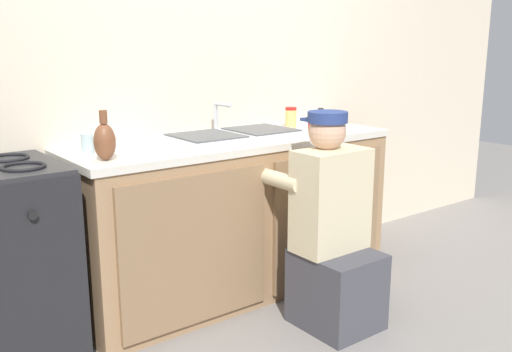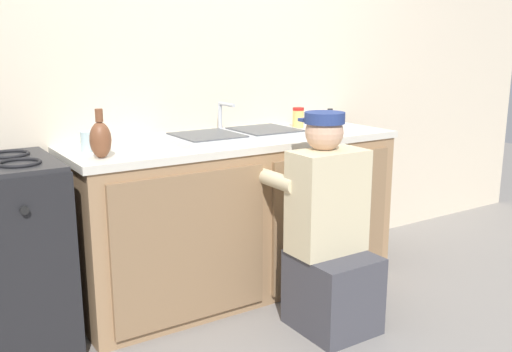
{
  "view_description": "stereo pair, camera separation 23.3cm",
  "coord_description": "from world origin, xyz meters",
  "px_view_note": "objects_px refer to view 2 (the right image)",
  "views": [
    {
      "loc": [
        -1.83,
        -2.3,
        1.43
      ],
      "look_at": [
        0.0,
        0.1,
        0.73
      ],
      "focal_mm": 40.0,
      "sensor_mm": 36.0,
      "label": 1
    },
    {
      "loc": [
        -1.64,
        -2.44,
        1.43
      ],
      "look_at": [
        0.0,
        0.1,
        0.73
      ],
      "focal_mm": 40.0,
      "sensor_mm": 36.0,
      "label": 2
    }
  ],
  "objects_px": {
    "condiment_jar": "(298,118)",
    "vase_decorative": "(100,139)",
    "spice_bottle_red": "(316,125)",
    "spice_bottle_pepper": "(330,117)",
    "water_glass": "(87,142)",
    "sink_double_basin": "(237,135)",
    "plumber_person": "(329,241)"
  },
  "relations": [
    {
      "from": "spice_bottle_red",
      "to": "water_glass",
      "type": "height_order",
      "value": "spice_bottle_red"
    },
    {
      "from": "water_glass",
      "to": "spice_bottle_pepper",
      "type": "distance_m",
      "value": 1.64
    },
    {
      "from": "plumber_person",
      "to": "spice_bottle_pepper",
      "type": "distance_m",
      "value": 1.14
    },
    {
      "from": "condiment_jar",
      "to": "water_glass",
      "type": "xyz_separation_m",
      "value": [
        -1.38,
        -0.1,
        -0.01
      ]
    },
    {
      "from": "sink_double_basin",
      "to": "spice_bottle_pepper",
      "type": "height_order",
      "value": "sink_double_basin"
    },
    {
      "from": "water_glass",
      "to": "plumber_person",
      "type": "bearing_deg",
      "value": -35.14
    },
    {
      "from": "condiment_jar",
      "to": "spice_bottle_red",
      "type": "xyz_separation_m",
      "value": [
        -0.07,
        -0.26,
        -0.01
      ]
    },
    {
      "from": "condiment_jar",
      "to": "water_glass",
      "type": "relative_size",
      "value": 1.28
    },
    {
      "from": "spice_bottle_red",
      "to": "spice_bottle_pepper",
      "type": "relative_size",
      "value": 1.0
    },
    {
      "from": "vase_decorative",
      "to": "spice_bottle_pepper",
      "type": "xyz_separation_m",
      "value": [
        1.63,
        0.29,
        -0.04
      ]
    },
    {
      "from": "sink_double_basin",
      "to": "plumber_person",
      "type": "relative_size",
      "value": 0.72
    },
    {
      "from": "spice_bottle_pepper",
      "to": "water_glass",
      "type": "bearing_deg",
      "value": -176.54
    },
    {
      "from": "sink_double_basin",
      "to": "vase_decorative",
      "type": "distance_m",
      "value": 0.85
    },
    {
      "from": "vase_decorative",
      "to": "sink_double_basin",
      "type": "bearing_deg",
      "value": 10.43
    },
    {
      "from": "condiment_jar",
      "to": "spice_bottle_red",
      "type": "distance_m",
      "value": 0.27
    },
    {
      "from": "vase_decorative",
      "to": "spice_bottle_red",
      "type": "height_order",
      "value": "vase_decorative"
    },
    {
      "from": "water_glass",
      "to": "sink_double_basin",
      "type": "bearing_deg",
      "value": -2.93
    },
    {
      "from": "vase_decorative",
      "to": "spice_bottle_red",
      "type": "distance_m",
      "value": 1.3
    },
    {
      "from": "sink_double_basin",
      "to": "vase_decorative",
      "type": "xyz_separation_m",
      "value": [
        -0.83,
        -0.15,
        0.07
      ]
    },
    {
      "from": "condiment_jar",
      "to": "vase_decorative",
      "type": "bearing_deg",
      "value": -168.01
    },
    {
      "from": "water_glass",
      "to": "spice_bottle_pepper",
      "type": "relative_size",
      "value": 0.95
    },
    {
      "from": "water_glass",
      "to": "spice_bottle_pepper",
      "type": "bearing_deg",
      "value": 3.46
    },
    {
      "from": "vase_decorative",
      "to": "water_glass",
      "type": "height_order",
      "value": "vase_decorative"
    },
    {
      "from": "plumber_person",
      "to": "condiment_jar",
      "type": "distance_m",
      "value": 1.02
    },
    {
      "from": "vase_decorative",
      "to": "condiment_jar",
      "type": "relative_size",
      "value": 1.8
    },
    {
      "from": "sink_double_basin",
      "to": "spice_bottle_pepper",
      "type": "bearing_deg",
      "value": 10.0
    },
    {
      "from": "condiment_jar",
      "to": "spice_bottle_pepper",
      "type": "xyz_separation_m",
      "value": [
        0.27,
        0.0,
        -0.01
      ]
    },
    {
      "from": "spice_bottle_red",
      "to": "vase_decorative",
      "type": "bearing_deg",
      "value": -178.79
    },
    {
      "from": "spice_bottle_pepper",
      "to": "sink_double_basin",
      "type": "bearing_deg",
      "value": -170.0
    },
    {
      "from": "water_glass",
      "to": "vase_decorative",
      "type": "bearing_deg",
      "value": -87.78
    },
    {
      "from": "water_glass",
      "to": "spice_bottle_red",
      "type": "bearing_deg",
      "value": -7.3
    },
    {
      "from": "sink_double_basin",
      "to": "plumber_person",
      "type": "height_order",
      "value": "plumber_person"
    }
  ]
}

